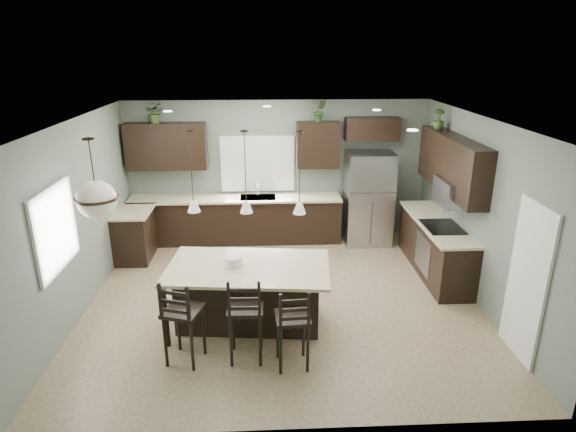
# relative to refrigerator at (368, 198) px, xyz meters

# --- Properties ---
(ground) EXTENTS (6.00, 6.00, 0.00)m
(ground) POSITION_rel_refrigerator_xyz_m (-1.79, -2.29, -0.93)
(ground) COLOR #9E8466
(ground) RESTS_ON ground
(pantry_door) EXTENTS (0.04, 0.82, 2.04)m
(pantry_door) POSITION_rel_refrigerator_xyz_m (1.18, -3.84, 0.09)
(pantry_door) COLOR white
(pantry_door) RESTS_ON ground
(window_back) EXTENTS (1.35, 0.02, 1.00)m
(window_back) POSITION_rel_refrigerator_xyz_m (-2.19, 0.45, 0.62)
(window_back) COLOR white
(window_back) RESTS_ON room_shell
(window_left) EXTENTS (0.02, 1.10, 1.00)m
(window_left) POSITION_rel_refrigerator_xyz_m (-4.78, -3.09, 0.62)
(window_left) COLOR white
(window_left) RESTS_ON room_shell
(left_return_cabs) EXTENTS (0.60, 0.90, 0.90)m
(left_return_cabs) POSITION_rel_refrigerator_xyz_m (-4.49, -0.59, -0.48)
(left_return_cabs) COLOR black
(left_return_cabs) RESTS_ON ground
(left_return_countertop) EXTENTS (0.66, 0.96, 0.04)m
(left_return_countertop) POSITION_rel_refrigerator_xyz_m (-4.47, -0.59, -0.01)
(left_return_countertop) COLOR beige
(left_return_countertop) RESTS_ON left_return_cabs
(back_lower_cabs) EXTENTS (4.20, 0.60, 0.90)m
(back_lower_cabs) POSITION_rel_refrigerator_xyz_m (-2.64, 0.16, -0.48)
(back_lower_cabs) COLOR black
(back_lower_cabs) RESTS_ON ground
(back_countertop) EXTENTS (4.20, 0.66, 0.04)m
(back_countertop) POSITION_rel_refrigerator_xyz_m (-2.64, 0.14, -0.01)
(back_countertop) COLOR beige
(back_countertop) RESTS_ON back_lower_cabs
(sink_inset) EXTENTS (0.70, 0.45, 0.01)m
(sink_inset) POSITION_rel_refrigerator_xyz_m (-2.19, 0.14, 0.01)
(sink_inset) COLOR gray
(sink_inset) RESTS_ON back_countertop
(faucet) EXTENTS (0.02, 0.02, 0.28)m
(faucet) POSITION_rel_refrigerator_xyz_m (-2.19, 0.11, 0.16)
(faucet) COLOR silver
(faucet) RESTS_ON back_countertop
(back_upper_left) EXTENTS (1.55, 0.34, 0.90)m
(back_upper_left) POSITION_rel_refrigerator_xyz_m (-3.94, 0.29, 1.02)
(back_upper_left) COLOR black
(back_upper_left) RESTS_ON room_shell
(back_upper_right) EXTENTS (0.85, 0.34, 0.90)m
(back_upper_right) POSITION_rel_refrigerator_xyz_m (-0.99, 0.29, 1.02)
(back_upper_right) COLOR black
(back_upper_right) RESTS_ON room_shell
(fridge_header) EXTENTS (1.05, 0.34, 0.45)m
(fridge_header) POSITION_rel_refrigerator_xyz_m (0.06, 0.29, 1.32)
(fridge_header) COLOR black
(fridge_header) RESTS_ON room_shell
(right_lower_cabs) EXTENTS (0.60, 2.35, 0.90)m
(right_lower_cabs) POSITION_rel_refrigerator_xyz_m (0.91, -1.41, -0.48)
(right_lower_cabs) COLOR black
(right_lower_cabs) RESTS_ON ground
(right_countertop) EXTENTS (0.66, 2.35, 0.04)m
(right_countertop) POSITION_rel_refrigerator_xyz_m (0.89, -1.41, -0.01)
(right_countertop) COLOR beige
(right_countertop) RESTS_ON right_lower_cabs
(cooktop) EXTENTS (0.58, 0.75, 0.02)m
(cooktop) POSITION_rel_refrigerator_xyz_m (0.89, -1.69, 0.02)
(cooktop) COLOR black
(cooktop) RESTS_ON right_countertop
(wall_oven_front) EXTENTS (0.01, 0.72, 0.60)m
(wall_oven_front) POSITION_rel_refrigerator_xyz_m (0.60, -1.69, -0.48)
(wall_oven_front) COLOR gray
(wall_oven_front) RESTS_ON right_lower_cabs
(right_upper_cabs) EXTENTS (0.34, 2.35, 0.90)m
(right_upper_cabs) POSITION_rel_refrigerator_xyz_m (1.04, -1.41, 1.02)
(right_upper_cabs) COLOR black
(right_upper_cabs) RESTS_ON room_shell
(microwave) EXTENTS (0.40, 0.75, 0.40)m
(microwave) POSITION_rel_refrigerator_xyz_m (0.99, -1.69, 0.62)
(microwave) COLOR gray
(microwave) RESTS_ON right_upper_cabs
(refrigerator) EXTENTS (0.90, 0.74, 1.85)m
(refrigerator) POSITION_rel_refrigerator_xyz_m (0.00, 0.00, 0.00)
(refrigerator) COLOR #9999A2
(refrigerator) RESTS_ON ground
(kitchen_island) EXTENTS (2.33, 1.47, 0.92)m
(kitchen_island) POSITION_rel_refrigerator_xyz_m (-2.30, -3.00, -0.46)
(kitchen_island) COLOR black
(kitchen_island) RESTS_ON ground
(serving_dish) EXTENTS (0.24, 0.24, 0.14)m
(serving_dish) POSITION_rel_refrigerator_xyz_m (-2.49, -2.98, 0.07)
(serving_dish) COLOR silver
(serving_dish) RESTS_ON kitchen_island
(bar_stool_left) EXTENTS (0.54, 0.54, 1.17)m
(bar_stool_left) POSITION_rel_refrigerator_xyz_m (-3.08, -3.80, -0.34)
(bar_stool_left) COLOR black
(bar_stool_left) RESTS_ON ground
(bar_stool_center) EXTENTS (0.45, 0.45, 1.19)m
(bar_stool_center) POSITION_rel_refrigerator_xyz_m (-2.31, -3.78, -0.33)
(bar_stool_center) COLOR black
(bar_stool_center) RESTS_ON ground
(bar_stool_right) EXTENTS (0.44, 0.44, 1.11)m
(bar_stool_right) POSITION_rel_refrigerator_xyz_m (-1.74, -3.95, -0.37)
(bar_stool_right) COLOR black
(bar_stool_right) RESTS_ON ground
(pendant_left) EXTENTS (0.17, 0.17, 1.10)m
(pendant_left) POSITION_rel_refrigerator_xyz_m (-2.99, -2.93, 1.32)
(pendant_left) COLOR white
(pendant_left) RESTS_ON room_shell
(pendant_center) EXTENTS (0.17, 0.17, 1.10)m
(pendant_center) POSITION_rel_refrigerator_xyz_m (-2.30, -3.00, 1.32)
(pendant_center) COLOR silver
(pendant_center) RESTS_ON room_shell
(pendant_right) EXTENTS (0.17, 0.17, 1.10)m
(pendant_right) POSITION_rel_refrigerator_xyz_m (-1.60, -3.07, 1.32)
(pendant_right) COLOR white
(pendant_right) RESTS_ON room_shell
(chandelier) EXTENTS (0.51, 0.51, 0.98)m
(chandelier) POSITION_rel_refrigerator_xyz_m (-4.05, -3.45, 1.38)
(chandelier) COLOR beige
(chandelier) RESTS_ON room_shell
(plant_back_left) EXTENTS (0.36, 0.32, 0.39)m
(plant_back_left) POSITION_rel_refrigerator_xyz_m (-4.08, 0.26, 1.67)
(plant_back_left) COLOR #314D22
(plant_back_left) RESTS_ON back_upper_left
(plant_back_right) EXTENTS (0.25, 0.21, 0.43)m
(plant_back_right) POSITION_rel_refrigerator_xyz_m (-0.97, 0.26, 1.69)
(plant_back_right) COLOR #2B5023
(plant_back_right) RESTS_ON back_upper_right
(plant_right_wall) EXTENTS (0.24, 0.24, 0.35)m
(plant_right_wall) POSITION_rel_refrigerator_xyz_m (1.01, -0.68, 1.65)
(plant_right_wall) COLOR #3A5927
(plant_right_wall) RESTS_ON right_upper_cabs
(room_shell) EXTENTS (6.00, 6.00, 6.00)m
(room_shell) POSITION_rel_refrigerator_xyz_m (-1.79, -2.29, 0.77)
(room_shell) COLOR slate
(room_shell) RESTS_ON ground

